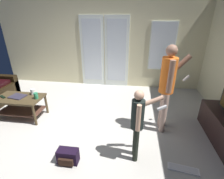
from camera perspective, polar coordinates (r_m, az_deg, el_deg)
ground_plane at (r=3.34m, az=-13.19°, el=-15.19°), size 6.14×5.27×0.02m
wall_back_with_doors at (r=5.14m, az=-3.75°, el=15.65°), size 6.14×0.09×2.72m
coffee_table at (r=4.09m, az=-28.97°, el=-4.03°), size 0.96×0.55×0.49m
person_adult at (r=3.10m, az=18.58°, el=2.25°), size 0.55×0.46×1.65m
person_child at (r=2.44m, az=8.96°, el=-10.28°), size 0.51×0.34×1.17m
backpack at (r=2.80m, az=-14.92°, el=-21.31°), size 0.31×0.20×0.23m
loose_keyboard at (r=2.90m, az=23.27°, el=-23.76°), size 0.46×0.20×0.02m
laptop_closed at (r=4.07m, az=-29.69°, el=-2.08°), size 0.35×0.29×0.02m
cup_near_edge at (r=4.02m, az=-25.56°, el=-0.68°), size 0.09×0.09×0.13m
cup_by_laptop at (r=3.79m, az=-24.64°, el=-1.95°), size 0.08×0.08×0.13m
tv_remote_black at (r=4.21m, az=-33.45°, el=-2.11°), size 0.17×0.13×0.02m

